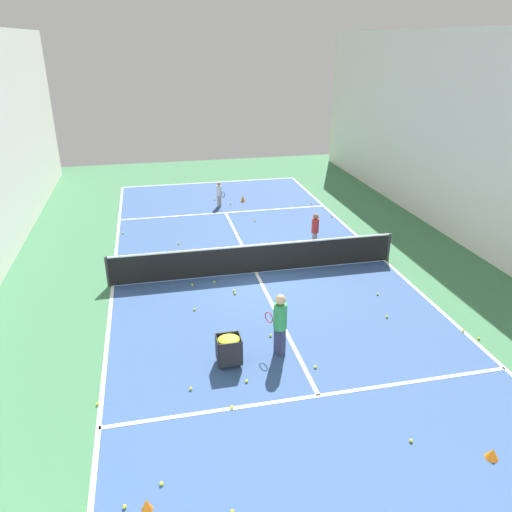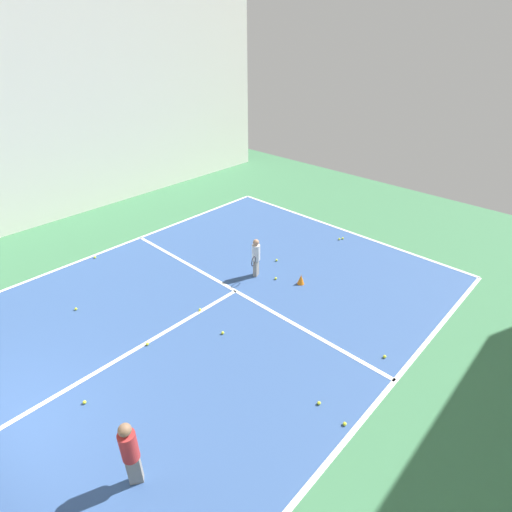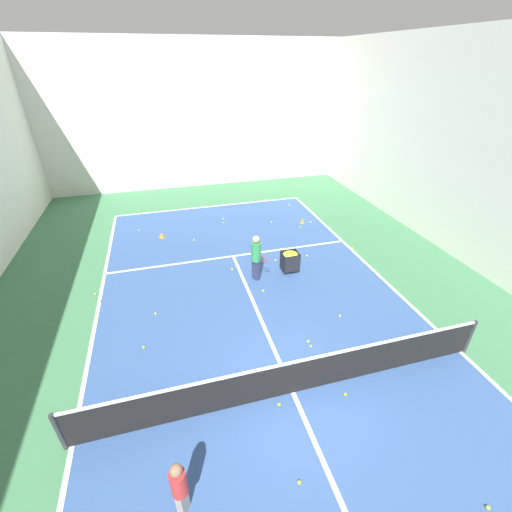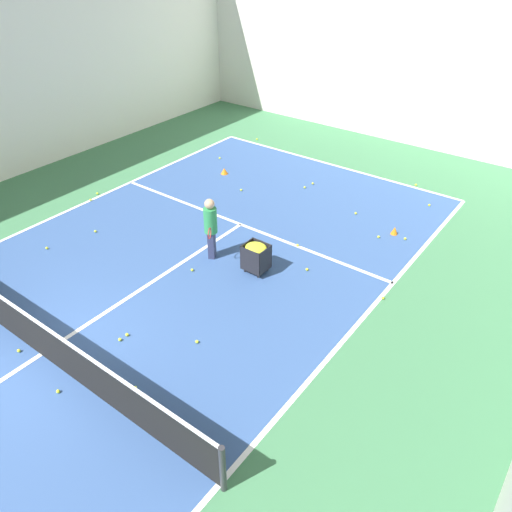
% 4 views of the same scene
% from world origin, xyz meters
% --- Properties ---
extents(line_baseline_near, '(9.17, 0.10, 0.00)m').
position_xyz_m(line_baseline_near, '(0.00, -11.52, 0.01)').
color(line_baseline_near, white).
rests_on(line_baseline_near, ground).
extents(line_service_near, '(9.17, 0.10, 0.00)m').
position_xyz_m(line_service_near, '(0.00, -6.34, 0.01)').
color(line_service_near, white).
rests_on(line_service_near, ground).
extents(player_near_baseline, '(0.36, 0.54, 1.15)m').
position_xyz_m(player_near_baseline, '(0.13, -7.28, 0.66)').
color(player_near_baseline, gray).
rests_on(player_near_baseline, ground).
extents(child_midcourt, '(0.36, 0.36, 1.31)m').
position_xyz_m(child_midcourt, '(-2.58, -1.68, 0.75)').
color(child_midcourt, gray).
rests_on(child_midcourt, ground).
extents(training_cone_0, '(0.20, 0.20, 0.29)m').
position_xyz_m(training_cone_0, '(-1.06, -7.82, 0.15)').
color(training_cone_0, orange).
rests_on(training_cone_0, ground).
extents(tennis_ball_2, '(0.07, 0.07, 0.07)m').
position_xyz_m(tennis_ball_2, '(-0.58, -1.82, 0.04)').
color(tennis_ball_2, yellow).
rests_on(tennis_ball_2, ground).
extents(tennis_ball_8, '(0.07, 0.07, 0.07)m').
position_xyz_m(tennis_ball_8, '(2.32, -3.03, 0.04)').
color(tennis_ball_8, yellow).
rests_on(tennis_ball_8, ground).
extents(tennis_ball_11, '(0.07, 0.07, 0.07)m').
position_xyz_m(tennis_ball_11, '(-0.40, -10.78, 0.04)').
color(tennis_ball_11, yellow).
rests_on(tennis_ball_11, ground).
extents(tennis_ball_13, '(0.07, 0.07, 0.07)m').
position_xyz_m(tennis_ball_13, '(4.40, -4.61, 0.04)').
color(tennis_ball_13, yellow).
rests_on(tennis_ball_13, ground).
extents(tennis_ball_18, '(0.07, 0.07, 0.07)m').
position_xyz_m(tennis_ball_18, '(-4.40, -4.76, 0.04)').
color(tennis_ball_18, yellow).
rests_on(tennis_ball_18, ground).
extents(tennis_ball_19, '(0.07, 0.07, 0.07)m').
position_xyz_m(tennis_ball_19, '(-0.46, -10.90, 0.04)').
color(tennis_ball_19, yellow).
rests_on(tennis_ball_19, ground).
extents(tennis_ball_20, '(0.07, 0.07, 0.07)m').
position_xyz_m(tennis_ball_20, '(0.02, -5.13, 0.04)').
color(tennis_ball_20, yellow).
rests_on(tennis_ball_20, ground).
extents(tennis_ball_29, '(0.07, 0.07, 0.07)m').
position_xyz_m(tennis_ball_29, '(-1.03, -4.93, 0.04)').
color(tennis_ball_29, yellow).
rests_on(tennis_ball_29, ground).
extents(tennis_ball_31, '(0.07, 0.07, 0.07)m').
position_xyz_m(tennis_ball_31, '(-0.08, -3.53, 0.04)').
color(tennis_ball_31, yellow).
rests_on(tennis_ball_31, ground).
extents(tennis_ball_32, '(0.07, 0.07, 0.07)m').
position_xyz_m(tennis_ball_32, '(-0.42, -7.51, 0.04)').
color(tennis_ball_32, yellow).
rests_on(tennis_ball_32, ground).
extents(tennis_ball_33, '(0.07, 0.07, 0.07)m').
position_xyz_m(tennis_ball_33, '(0.22, -8.29, 0.04)').
color(tennis_ball_33, yellow).
rests_on(tennis_ball_33, ground).
extents(tennis_ball_36, '(0.07, 0.07, 0.07)m').
position_xyz_m(tennis_ball_36, '(-3.80, -4.82, 0.04)').
color(tennis_ball_36, yellow).
rests_on(tennis_ball_36, ground).
extents(tennis_ball_37, '(0.07, 0.07, 0.07)m').
position_xyz_m(tennis_ball_37, '(-4.12, -6.78, 0.04)').
color(tennis_ball_37, yellow).
rests_on(tennis_ball_37, ground).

